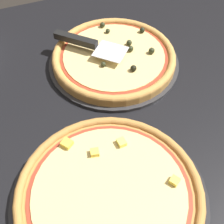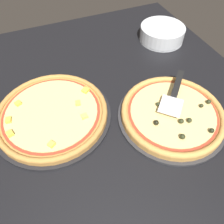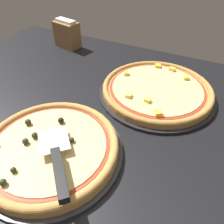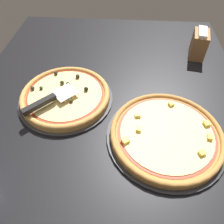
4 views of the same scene
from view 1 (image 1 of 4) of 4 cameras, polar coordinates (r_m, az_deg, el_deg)
name	(u,v)px [view 1 (image 1 of 4)]	position (r cm, az deg, el deg)	size (l,w,h in cm)	color
ground_plane	(126,111)	(83.14, 2.64, 0.25)	(154.87, 115.62, 3.60)	black
pizza_pan_front	(114,62)	(92.96, 0.34, 9.10)	(38.01, 38.01, 1.00)	#2D2D30
pizza_front	(114,57)	(91.61, 0.36, 10.08)	(35.73, 35.73, 4.15)	#C68E47
pizza_pan_back	(109,197)	(67.60, -0.48, -15.32)	(41.36, 41.36, 1.00)	black
pizza_back	(109,193)	(65.90, -0.49, -14.67)	(38.88, 38.88, 3.26)	#B77F3D
serving_spatula	(83,42)	(91.73, -5.39, 12.65)	(18.92, 18.61, 2.00)	silver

